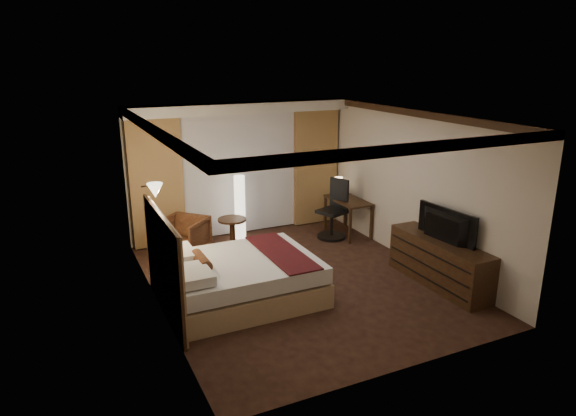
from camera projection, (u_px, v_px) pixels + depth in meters
name	position (u px, v px, depth m)	size (l,w,h in m)	color
floor	(298.00, 281.00, 8.46)	(4.50, 5.50, 0.01)	black
ceiling	(299.00, 116.00, 7.69)	(4.50, 5.50, 0.01)	white
back_wall	(239.00, 169.00, 10.46)	(4.50, 0.02, 2.70)	beige
left_wall	(155.00, 221.00, 7.15)	(0.02, 5.50, 2.70)	beige
right_wall	(413.00, 187.00, 9.00)	(0.02, 5.50, 2.70)	beige
crown_molding	(299.00, 120.00, 7.71)	(4.50, 5.50, 0.12)	black
soffit	(241.00, 108.00, 9.88)	(4.50, 0.50, 0.20)	white
curtain_sheer	(240.00, 174.00, 10.42)	(2.48, 0.04, 2.45)	silver
curtain_left_drape	(157.00, 184.00, 9.67)	(1.00, 0.14, 2.45)	tan
curtain_right_drape	(315.00, 167.00, 11.06)	(1.00, 0.14, 2.45)	tan
wall_sconce	(155.00, 190.00, 7.73)	(0.24, 0.24, 0.24)	white
bed	(241.00, 279.00, 7.76)	(2.24, 1.75, 0.66)	white
headboard	(164.00, 266.00, 7.17)	(0.12, 2.05, 1.50)	tan
armchair	(183.00, 234.00, 9.48)	(0.77, 0.72, 0.79)	#451C14
side_table	(232.00, 233.00, 9.82)	(0.54, 0.54, 0.60)	black
floor_lamp	(240.00, 208.00, 10.12)	(0.28, 0.28, 1.35)	white
desk	(348.00, 217.00, 10.58)	(0.55, 1.09, 0.75)	black
desk_lamp	(339.00, 187.00, 10.76)	(0.18, 0.18, 0.34)	#FFD899
office_chair	(332.00, 209.00, 10.30)	(0.58, 0.58, 1.20)	black
dresser	(439.00, 262.00, 8.25)	(0.50, 1.95, 0.76)	black
television	(442.00, 220.00, 8.03)	(1.17, 0.67, 0.15)	black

